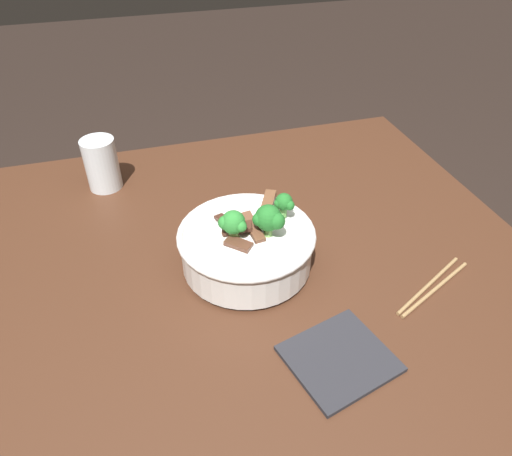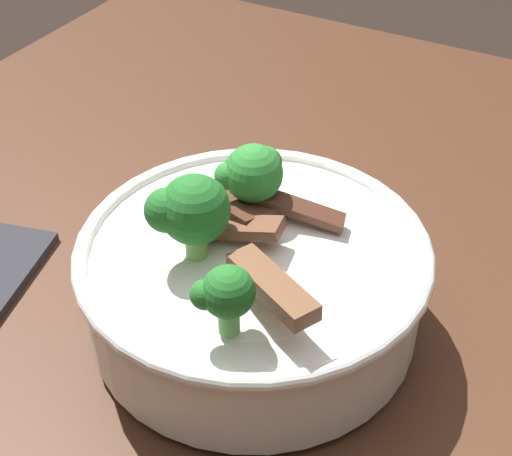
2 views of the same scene
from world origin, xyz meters
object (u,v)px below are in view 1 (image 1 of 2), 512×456
Objects in this scene: chopsticks_pair at (432,287)px; drinking_glass at (102,167)px; rice_bowl at (247,243)px; folded_napkin at (339,358)px.

drinking_glass is at bearing -42.84° from chopsticks_pair.
rice_bowl reaches higher than folded_napkin.
rice_bowl reaches higher than drinking_glass.
rice_bowl is 0.44m from drinking_glass.
chopsticks_pair is at bearing -156.86° from folded_napkin.
chopsticks_pair is 0.25m from folded_napkin.
drinking_glass is at bearing -55.62° from rice_bowl.
rice_bowl reaches higher than chopsticks_pair.
folded_napkin is at bearing 23.14° from chopsticks_pair.
chopsticks_pair is at bearing 153.64° from rice_bowl.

